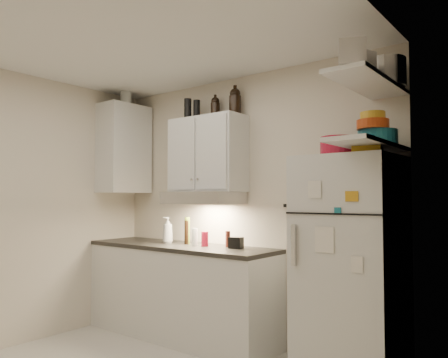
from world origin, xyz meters
The scene contains 35 objects.
ceiling centered at (0.00, 0.00, 2.61)m, with size 3.20×3.00×0.02m, color white.
back_wall centered at (0.00, 1.51, 1.30)m, with size 3.20×0.02×2.60m, color beige.
left_wall centered at (-1.61, 0.00, 1.30)m, with size 0.02×3.00×2.60m, color beige.
right_wall centered at (1.61, 0.00, 1.30)m, with size 0.02×3.00×2.60m, color beige.
base_cabinet centered at (-0.55, 1.20, 0.44)m, with size 2.10×0.60×0.88m, color silver.
countertop centered at (-0.55, 1.20, 0.90)m, with size 2.10×0.62×0.04m, color #262521.
upper_cabinet centered at (-0.30, 1.33, 1.83)m, with size 0.80×0.33×0.75m, color silver.
side_cabinet centered at (-1.44, 1.20, 1.95)m, with size 0.33×0.55×1.00m, color silver.
range_hood centered at (-0.30, 1.27, 1.39)m, with size 0.76×0.46×0.12m, color silver.
fridge centered at (1.25, 1.16, 0.85)m, with size 0.70×0.68×1.70m, color silver.
shelf_hi centered at (1.45, 1.02, 2.20)m, with size 0.30×0.95×0.03m, color silver.
shelf_lo centered at (1.45, 1.02, 1.76)m, with size 0.30×0.95×0.03m, color silver.
knife_strip centered at (0.70, 1.49, 1.32)m, with size 0.42×0.02×0.03m, color black.
dutch_oven centered at (1.18, 1.12, 1.78)m, with size 0.26×0.26×0.15m, color #A5132C.
book_stack centered at (1.44, 1.01, 1.74)m, with size 0.19×0.23×0.08m, color #C78C18.
spice_jar centered at (1.33, 1.14, 1.75)m, with size 0.06×0.06×0.10m, color silver.
stock_pot centered at (1.48, 1.29, 2.32)m, with size 0.30×0.30×0.21m, color silver.
tin_a centered at (1.42, 0.92, 2.30)m, with size 0.17×0.16×0.17m, color #AAAAAD.
tin_b centered at (1.49, 0.63, 2.30)m, with size 0.16×0.16×0.16m, color #AAAAAD.
bowl_teal centered at (1.44, 1.23, 1.83)m, with size 0.29×0.29×0.11m, color #16677A.
bowl_orange centered at (1.43, 1.15, 1.92)m, with size 0.23×0.23×0.07m, color #B93C11.
bowl_yellow centered at (1.43, 1.15, 1.99)m, with size 0.18×0.18×0.06m, color gold.
plates centered at (1.37, 1.03, 1.80)m, with size 0.22×0.22×0.05m, color #16677A.
growler_a centered at (-0.26, 1.41, 2.31)m, with size 0.10×0.10×0.23m, color black, non-canonical shape.
growler_b centered at (-0.01, 1.41, 2.34)m, with size 0.12×0.12×0.28m, color black, non-canonical shape.
thermos_a centered at (-0.46, 1.35, 2.30)m, with size 0.07×0.07×0.20m, color black.
thermos_b centered at (-0.53, 1.29, 2.31)m, with size 0.07×0.07×0.22m, color black.
side_jar centered at (-1.40, 1.19, 2.53)m, with size 0.12×0.12×0.16m, color silver.
soap_bottle centered at (-0.75, 1.23, 1.07)m, with size 0.12×0.12×0.30m, color silver.
pepper_mill centered at (-0.03, 1.32, 1.00)m, with size 0.05×0.05×0.15m, color maroon.
oil_bottle centered at (-0.51, 1.27, 1.06)m, with size 0.05×0.05×0.27m, color #5C741D.
vinegar_bottle centered at (-0.51, 1.26, 1.04)m, with size 0.05×0.05×0.24m, color black.
clear_bottle centered at (-0.35, 1.21, 1.01)m, with size 0.06×0.06×0.17m, color silver.
red_jar centered at (-0.25, 1.23, 0.99)m, with size 0.07×0.07×0.14m, color #A5132C.
caddy centered at (0.10, 1.27, 0.97)m, with size 0.12×0.09×0.11m, color black.
Camera 1 is at (2.52, -2.01, 1.39)m, focal length 35.00 mm.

